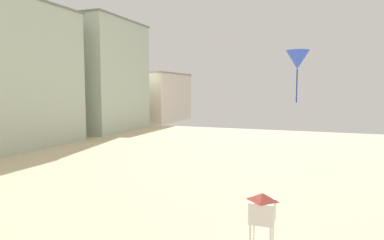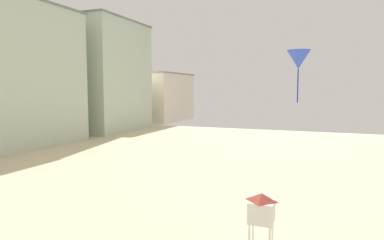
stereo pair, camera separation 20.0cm
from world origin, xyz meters
name	(u,v)px [view 2 (the right image)]	position (x,y,z in m)	size (l,w,h in m)	color
boardwalk_hotel_mid	(97,76)	(-28.87, 49.18, 9.55)	(14.30, 15.63, 19.09)	#B7C6B2
boardwalk_hotel_far	(149,97)	(-28.87, 68.77, 5.46)	(15.96, 17.08, 10.91)	silver
lifeguard_stand	(261,209)	(6.57, 13.97, 1.84)	(1.10, 1.10, 2.55)	white
kite_blue_delta	(299,60)	(7.31, 23.92, 9.31)	(1.61, 1.61, 3.67)	blue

